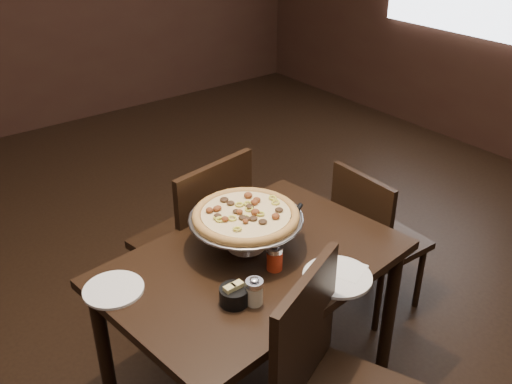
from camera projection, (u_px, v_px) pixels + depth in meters
room at (265, 68)px, 2.01m from camera, size 6.04×7.04×2.84m
dining_table at (254, 279)px, 2.23m from camera, size 1.22×0.89×0.71m
pizza_stand at (246, 216)px, 2.18m from camera, size 0.45×0.45×0.18m
parmesan_shaker at (254, 291)px, 1.93m from camera, size 0.06×0.06×0.11m
pepper_flake_shaker at (275, 257)px, 2.11m from camera, size 0.06×0.06×0.11m
packet_caddy at (234, 295)px, 1.94m from camera, size 0.10×0.10×0.08m
napkin_stack at (346, 270)px, 2.11m from camera, size 0.16×0.16×0.01m
plate_left at (113, 290)px, 2.01m from camera, size 0.22×0.22×0.01m
plate_near at (337, 277)px, 2.08m from camera, size 0.25×0.25×0.01m
serving_spatula at (295, 213)px, 2.20m from camera, size 0.17×0.17×0.02m
chair_far at (199, 237)px, 2.68m from camera, size 0.50×0.50×0.93m
chair_side at (373, 236)px, 2.81m from camera, size 0.39×0.39×0.81m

